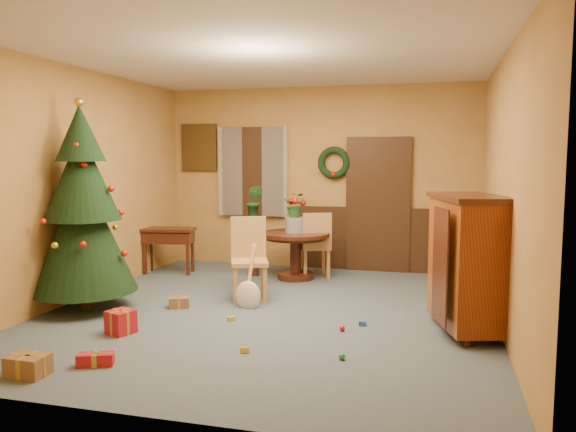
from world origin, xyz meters
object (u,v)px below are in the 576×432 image
(chair_near, at_px, (249,255))
(writing_desk, at_px, (169,239))
(sideboard, at_px, (468,260))
(christmas_tree, at_px, (83,210))
(dining_table, at_px, (296,246))

(chair_near, xyz_separation_m, writing_desk, (-1.71, 1.17, -0.03))
(sideboard, bearing_deg, writing_desk, 155.93)
(christmas_tree, bearing_deg, dining_table, 48.25)
(christmas_tree, bearing_deg, writing_desk, 90.00)
(dining_table, xyz_separation_m, chair_near, (-0.29, -1.28, 0.07))
(dining_table, bearing_deg, chair_near, -102.70)
(christmas_tree, distance_m, sideboard, 4.33)
(dining_table, xyz_separation_m, writing_desk, (-1.99, -0.10, 0.05))
(dining_table, distance_m, chair_near, 1.31)
(chair_near, relative_size, christmas_tree, 0.42)
(dining_table, distance_m, writing_desk, 2.00)
(writing_desk, bearing_deg, dining_table, 2.88)
(chair_near, xyz_separation_m, sideboard, (2.59, -0.75, 0.20))
(chair_near, height_order, christmas_tree, christmas_tree)
(writing_desk, height_order, sideboard, sideboard)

